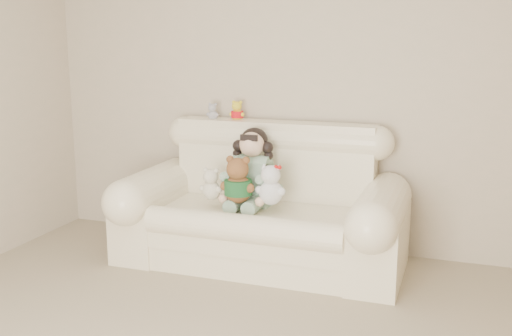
{
  "coord_description": "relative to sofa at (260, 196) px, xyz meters",
  "views": [
    {
      "loc": [
        1.12,
        -2.09,
        1.66
      ],
      "look_at": [
        -0.27,
        1.9,
        0.75
      ],
      "focal_mm": 42.4,
      "sensor_mm": 36.0,
      "label": 1
    }
  ],
  "objects": [
    {
      "name": "sofa",
      "position": [
        0.0,
        0.0,
        0.0
      ],
      "size": [
        2.1,
        0.95,
        1.03
      ],
      "primitive_type": null,
      "color": "#FDF2CC",
      "rests_on": "floor"
    },
    {
      "name": "grey_mini_plush",
      "position": [
        -0.53,
        0.36,
        0.58
      ],
      "size": [
        0.12,
        0.09,
        0.17
      ],
      "primitive_type": null,
      "rotation": [
        0.0,
        0.0,
        -0.1
      ],
      "color": "#B0AFB6",
      "rests_on": "sofa"
    },
    {
      "name": "seated_child",
      "position": [
        -0.09,
        0.08,
        0.2
      ],
      "size": [
        0.4,
        0.47,
        0.6
      ],
      "primitive_type": null,
      "rotation": [
        0.0,
        0.0,
        -0.1
      ],
      "color": "#276A3B",
      "rests_on": "sofa"
    },
    {
      "name": "white_cat",
      "position": [
        0.12,
        -0.13,
        0.16
      ],
      "size": [
        0.26,
        0.22,
        0.35
      ],
      "primitive_type": null,
      "rotation": [
        0.0,
        0.0,
        0.26
      ],
      "color": "white",
      "rests_on": "sofa"
    },
    {
      "name": "cream_teddy",
      "position": [
        -0.33,
        -0.15,
        0.13
      ],
      "size": [
        0.2,
        0.17,
        0.28
      ],
      "primitive_type": null,
      "rotation": [
        0.0,
        0.0,
        -0.19
      ],
      "color": "beige",
      "rests_on": "sofa"
    },
    {
      "name": "yellow_mini_bear",
      "position": [
        -0.33,
        0.38,
        0.59
      ],
      "size": [
        0.15,
        0.13,
        0.19
      ],
      "primitive_type": null,
      "rotation": [
        0.0,
        0.0,
        -0.26
      ],
      "color": "yellow",
      "rests_on": "sofa"
    },
    {
      "name": "wall_back",
      "position": [
        0.27,
        0.5,
        0.78
      ],
      "size": [
        4.5,
        0.0,
        4.5
      ],
      "primitive_type": "plane",
      "rotation": [
        1.57,
        0.0,
        0.0
      ],
      "color": "#BCAF95",
      "rests_on": "ground"
    },
    {
      "name": "brown_teddy",
      "position": [
        -0.12,
        -0.16,
        0.19
      ],
      "size": [
        0.31,
        0.28,
        0.4
      ],
      "primitive_type": null,
      "rotation": [
        0.0,
        0.0,
        0.42
      ],
      "color": "brown",
      "rests_on": "sofa"
    }
  ]
}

